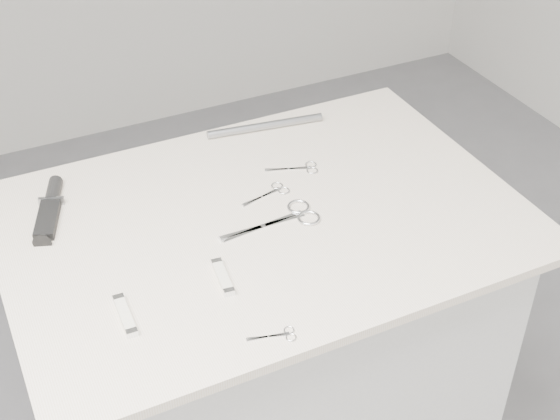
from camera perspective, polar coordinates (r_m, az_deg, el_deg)
name	(u,v)px	position (r m, az deg, el deg)	size (l,w,h in m)	color
plinth	(266,378)	(1.84, -1.02, -12.21)	(0.90, 0.60, 0.90)	silver
display_board	(264,220)	(1.52, -1.21, -0.77)	(1.00, 0.70, 0.02)	beige
large_shears	(289,217)	(1.51, 0.69, -0.54)	(0.20, 0.09, 0.01)	silver
embroidery_scissors_a	(272,192)	(1.58, -0.60, 1.30)	(0.11, 0.05, 0.00)	silver
embroidery_scissors_b	(301,168)	(1.65, 1.54, 3.07)	(0.11, 0.06, 0.00)	silver
tiny_scissors	(278,335)	(1.27, -0.12, -9.16)	(0.08, 0.04, 0.00)	silver
sheathed_knife	(51,206)	(1.59, -16.44, 0.25)	(0.09, 0.19, 0.02)	black
pocket_knife_a	(223,277)	(1.37, -4.21, -4.91)	(0.03, 0.09, 0.01)	silver
pocket_knife_b	(125,315)	(1.33, -11.27, -7.54)	(0.03, 0.10, 0.01)	silver
metal_rail	(265,126)	(1.78, -1.08, 6.18)	(0.02, 0.02, 0.27)	gray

